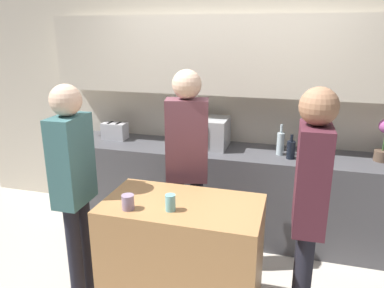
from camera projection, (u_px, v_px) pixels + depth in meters
name	position (u px, v px, depth m)	size (l,w,h in m)	color
back_wall	(236.00, 84.00, 3.81)	(6.40, 0.40, 2.70)	beige
back_counter	(228.00, 192.00, 3.87)	(3.60, 0.62, 0.91)	#4C4C51
kitchen_island	(183.00, 261.00, 2.70)	(1.10, 0.61, 0.92)	#B27F4C
microwave	(202.00, 132.00, 3.82)	(0.52, 0.39, 0.30)	#B7BABC
toaster	(115.00, 131.00, 4.10)	(0.26, 0.16, 0.18)	silver
potted_plant	(384.00, 140.00, 3.37)	(0.14, 0.14, 0.39)	brown
bottle_0	(280.00, 143.00, 3.57)	(0.07, 0.07, 0.30)	silver
bottle_1	(291.00, 149.00, 3.47)	(0.08, 0.08, 0.23)	black
bottle_2	(302.00, 141.00, 3.64)	(0.07, 0.07, 0.31)	silver
bottle_3	(315.00, 147.00, 3.53)	(0.07, 0.07, 0.24)	#472814
cup_0	(128.00, 202.00, 2.46)	(0.08, 0.08, 0.10)	#967F9F
cup_1	(170.00, 203.00, 2.44)	(0.07, 0.07, 0.11)	#75C2CC
person_left	(73.00, 178.00, 2.74)	(0.22, 0.34, 1.71)	black
person_center	(187.00, 156.00, 3.08)	(0.37, 0.26, 1.77)	black
person_right	(310.00, 199.00, 2.33)	(0.23, 0.34, 1.75)	black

